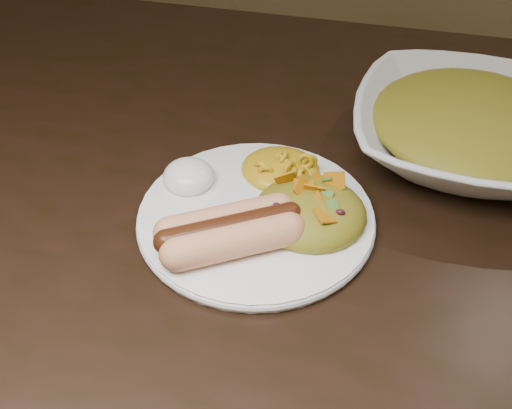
# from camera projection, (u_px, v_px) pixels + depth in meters

# --- Properties ---
(table) EXTENTS (1.60, 0.90, 0.75)m
(table) POSITION_uv_depth(u_px,v_px,m) (166.00, 249.00, 0.69)
(table) COLOR black
(table) RESTS_ON floor
(plate) EXTENTS (0.25, 0.25, 0.01)m
(plate) POSITION_uv_depth(u_px,v_px,m) (256.00, 217.00, 0.59)
(plate) COLOR white
(plate) RESTS_ON table
(hotdog) EXTENTS (0.11, 0.11, 0.03)m
(hotdog) POSITION_uv_depth(u_px,v_px,m) (230.00, 230.00, 0.54)
(hotdog) COLOR #E5935C
(hotdog) RESTS_ON plate
(mac_and_cheese) EXTENTS (0.11, 0.10, 0.03)m
(mac_and_cheese) POSITION_uv_depth(u_px,v_px,m) (281.00, 160.00, 0.62)
(mac_and_cheese) COLOR gold
(mac_and_cheese) RESTS_ON plate
(sour_cream) EXTENTS (0.05, 0.05, 0.03)m
(sour_cream) POSITION_uv_depth(u_px,v_px,m) (188.00, 170.00, 0.61)
(sour_cream) COLOR white
(sour_cream) RESTS_ON plate
(taco_salad) EXTENTS (0.11, 0.10, 0.05)m
(taco_salad) POSITION_uv_depth(u_px,v_px,m) (311.00, 204.00, 0.57)
(taco_salad) COLOR #A95E06
(taco_salad) RESTS_ON plate
(serving_bowl) EXTENTS (0.27, 0.27, 0.06)m
(serving_bowl) POSITION_uv_depth(u_px,v_px,m) (471.00, 133.00, 0.65)
(serving_bowl) COLOR silver
(serving_bowl) RESTS_ON table
(bowl_filling) EXTENTS (0.26, 0.26, 0.05)m
(bowl_filling) POSITION_uv_depth(u_px,v_px,m) (475.00, 118.00, 0.64)
(bowl_filling) COLOR #A95E06
(bowl_filling) RESTS_ON serving_bowl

